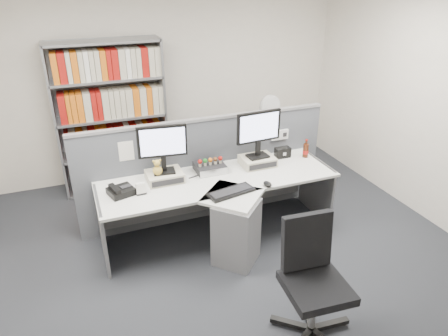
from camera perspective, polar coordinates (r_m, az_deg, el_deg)
name	(u,v)px	position (r m, az deg, el deg)	size (l,w,h in m)	color
ground	(247,277)	(4.25, 3.27, -14.89)	(5.50, 5.50, 0.00)	#31343A
room_shell	(253,104)	(3.37, 4.03, 8.87)	(5.04, 5.54, 2.72)	silver
partition	(206,168)	(4.88, -2.49, 0.00)	(3.00, 0.08, 1.27)	#555961
desk	(226,209)	(4.43, 0.26, -5.71)	(2.60, 1.20, 0.72)	silver
monitor_riser_left	(165,176)	(4.45, -8.22, -1.15)	(0.38, 0.31, 0.10)	beige
monitor_riser_right	(258,161)	(4.78, 4.67, 1.00)	(0.38, 0.31, 0.10)	beige
monitor_left	(162,145)	(4.30, -8.53, 3.16)	(0.51, 0.19, 0.52)	black
monitor_right	(259,130)	(4.64, 4.83, 5.21)	(0.54, 0.19, 0.55)	black
desktop_pc	(210,168)	(4.62, -1.97, 0.05)	(0.32, 0.29, 0.09)	black
figurines	(210,161)	(4.57, -1.92, 1.03)	(0.29, 0.05, 0.09)	beige
keyboard	(231,192)	(4.17, 0.97, -3.35)	(0.51, 0.28, 0.03)	black
mouse	(267,184)	(4.33, 6.04, -2.22)	(0.08, 0.12, 0.05)	black
desk_phone	(121,191)	(4.27, -14.13, -3.11)	(0.29, 0.28, 0.10)	black
desk_calendar	(141,189)	(4.23, -11.46, -2.92)	(0.10, 0.08, 0.12)	black
plush_toy	(157,168)	(4.35, -9.21, -0.07)	(0.10, 0.10, 0.18)	gold
speaker	(283,152)	(5.01, 8.12, 2.15)	(0.18, 0.10, 0.12)	black
cola_bottle	(306,150)	(5.05, 11.25, 2.40)	(0.07, 0.07, 0.23)	#3F190A
shelving_unit	(112,120)	(5.67, -15.29, 6.46)	(1.41, 0.40, 2.00)	gray
filing_cabinet	(267,153)	(6.05, 6.03, 2.10)	(0.45, 0.61, 0.70)	gray
desk_fan	(270,109)	(5.81, 6.33, 8.18)	(0.31, 0.18, 0.52)	white
office_chair	(312,276)	(3.49, 12.10, -14.44)	(0.66, 0.68, 1.02)	silver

